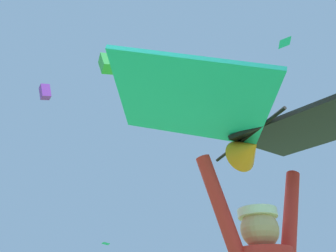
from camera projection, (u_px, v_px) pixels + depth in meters
held_stunt_kite at (253, 124)px, 2.18m from camera, size 2.18×1.23×0.44m
distant_kite_teal_high_left at (106, 243)px, 32.91m from camera, size 1.05×1.06×0.22m
distant_kite_teal_mid_right at (284, 42)px, 17.59m from camera, size 0.84×0.88×0.38m
distant_kite_green_low_left at (107, 64)px, 21.59m from camera, size 1.19×1.23×1.67m
distant_kite_purple_low_right at (45, 92)px, 21.19m from camera, size 0.98×0.81×1.09m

